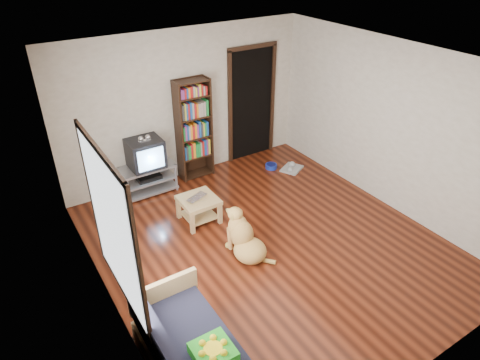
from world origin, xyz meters
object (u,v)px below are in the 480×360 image
green_cushion (213,353)px  dog_bowl (271,166)px  laptop (199,199)px  coffee_table (199,205)px  dog (244,239)px  bookshelf (193,124)px  crt_tv (145,153)px  tv_stand (148,178)px  grey_rag (292,169)px

green_cushion → dog_bowl: size_ratio=1.69×
laptop → coffee_table: size_ratio=0.63×
dog → laptop: bearing=98.5°
coffee_table → bookshelf: bearing=64.4°
crt_tv → dog: size_ratio=0.71×
crt_tv → green_cushion: bearing=-102.7°
tv_stand → coffee_table: 1.25m
grey_rag → crt_tv: 2.76m
grey_rag → coffee_table: 2.30m
green_cushion → laptop: size_ratio=1.08×
green_cushion → dog_bowl: green_cushion is taller
laptop → bookshelf: bookshelf is taller
dog_bowl → tv_stand: tv_stand is taller
tv_stand → bookshelf: 1.20m
laptop → dog: size_ratio=0.42×
grey_rag → bookshelf: bookshelf is taller
grey_rag → tv_stand: bearing=164.7°
dog_bowl → crt_tv: crt_tv is taller
grey_rag → green_cushion: bearing=-138.2°
bookshelf → laptop: bearing=-115.1°
laptop → coffee_table: bearing=69.5°
laptop → tv_stand: (-0.33, 1.23, -0.14)m
dog_bowl → tv_stand: 2.31m
laptop → grey_rag: 2.33m
tv_stand → coffee_table: (0.33, -1.20, 0.01)m
crt_tv → laptop: bearing=-75.3°
bookshelf → coffee_table: bookshelf is taller
bookshelf → coffee_table: size_ratio=3.27×
crt_tv → coffee_table: (0.33, -1.22, -0.46)m
coffee_table → grey_rag: bearing=12.7°
crt_tv → coffee_table: 1.35m
dog → tv_stand: bearing=102.1°
bookshelf → dog_bowl: bearing=-22.6°
tv_stand → dog: size_ratio=1.10×
grey_rag → coffee_table: coffee_table is taller
grey_rag → dog: dog is taller
green_cushion → bookshelf: bookshelf is taller
dog_bowl → dog: dog is taller
grey_rag → tv_stand: tv_stand is taller
dog → bookshelf: bearing=78.7°
grey_rag → tv_stand: 2.66m
coffee_table → crt_tv: bearing=105.0°
laptop → tv_stand: 1.28m
green_cushion → crt_tv: bearing=77.9°
laptop → dog_bowl: (1.93, 0.78, -0.37)m
green_cushion → coffee_table: 2.82m
green_cushion → crt_tv: (0.85, 3.77, 0.26)m
laptop → bookshelf: bearing=44.4°
green_cushion → dog_bowl: (3.11, 3.30, -0.44)m
green_cushion → bookshelf: (1.80, 3.85, 0.52)m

